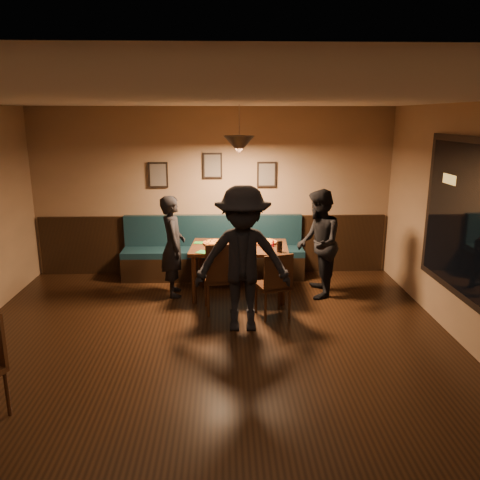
{
  "coord_description": "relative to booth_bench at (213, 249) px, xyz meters",
  "views": [
    {
      "loc": [
        0.18,
        -4.58,
        2.65
      ],
      "look_at": [
        0.41,
        2.01,
        0.95
      ],
      "focal_mm": 36.22,
      "sensor_mm": 36.0,
      "label": 1
    }
  ],
  "objects": [
    {
      "name": "pizza_b",
      "position": [
        0.42,
        -1.0,
        0.29
      ],
      "size": [
        0.42,
        0.42,
        0.04
      ],
      "primitive_type": "cylinder",
      "rotation": [
        0.0,
        0.0,
        -0.15
      ],
      "color": "orange",
      "rests_on": "dining_table"
    },
    {
      "name": "diner_right",
      "position": [
        1.58,
        -0.9,
        0.31
      ],
      "size": [
        0.71,
        0.86,
        1.62
      ],
      "primitive_type": "imported",
      "rotation": [
        0.0,
        0.0,
        -1.7
      ],
      "color": "black",
      "rests_on": "floor"
    },
    {
      "name": "floor",
      "position": [
        0.0,
        -3.2,
        -0.5
      ],
      "size": [
        7.0,
        7.0,
        0.0
      ],
      "primitive_type": "plane",
      "color": "black",
      "rests_on": "ground"
    },
    {
      "name": "wall_back",
      "position": [
        0.0,
        0.3,
        0.9
      ],
      "size": [
        6.0,
        0.0,
        6.0
      ],
      "primitive_type": "plane",
      "rotation": [
        1.57,
        0.0,
        0.0
      ],
      "color": "#8C704F",
      "rests_on": "ground"
    },
    {
      "name": "tabasco_bottle",
      "position": [
        0.91,
        -0.9,
        0.32
      ],
      "size": [
        0.03,
        0.03,
        0.11
      ],
      "primitive_type": "cylinder",
      "rotation": [
        0.0,
        0.0,
        0.39
      ],
      "color": "#A20519",
      "rests_on": "dining_table"
    },
    {
      "name": "pizza_a",
      "position": [
        0.04,
        -0.71,
        0.29
      ],
      "size": [
        0.42,
        0.42,
        0.04
      ],
      "primitive_type": "cylinder",
      "rotation": [
        0.0,
        0.0,
        0.21
      ],
      "color": "orange",
      "rests_on": "dining_table"
    },
    {
      "name": "picture_center",
      "position": [
        0.0,
        0.27,
        1.35
      ],
      "size": [
        0.32,
        0.04,
        0.42
      ],
      "primitive_type": "cube",
      "color": "black",
      "rests_on": "wall_back"
    },
    {
      "name": "booth_bench",
      "position": [
        0.0,
        0.0,
        0.0
      ],
      "size": [
        3.0,
        0.6,
        1.0
      ],
      "primitive_type": null,
      "color": "#0F232D",
      "rests_on": "ground"
    },
    {
      "name": "wainscot",
      "position": [
        0.0,
        0.27,
        0.0
      ],
      "size": [
        5.88,
        0.06,
        1.0
      ],
      "primitive_type": "cube",
      "color": "black",
      "rests_on": "ground"
    },
    {
      "name": "ceiling",
      "position": [
        0.0,
        -3.2,
        2.3
      ],
      "size": [
        7.0,
        7.0,
        0.0
      ],
      "primitive_type": "plane",
      "rotation": [
        3.14,
        0.0,
        0.0
      ],
      "color": "silver",
      "rests_on": "ground"
    },
    {
      "name": "diner_left",
      "position": [
        -0.58,
        -0.79,
        0.26
      ],
      "size": [
        0.45,
        0.61,
        1.52
      ],
      "primitive_type": "imported",
      "rotation": [
        0.0,
        0.0,
        1.73
      ],
      "color": "black",
      "rests_on": "floor"
    },
    {
      "name": "picture_right",
      "position": [
        0.9,
        0.27,
        1.2
      ],
      "size": [
        0.32,
        0.04,
        0.42
      ],
      "primitive_type": "cube",
      "color": "black",
      "rests_on": "wall_back"
    },
    {
      "name": "dining_table",
      "position": [
        0.41,
        -0.84,
        -0.12
      ],
      "size": [
        1.49,
        1.01,
        0.77
      ],
      "primitive_type": "cube",
      "rotation": [
        0.0,
        0.0,
        -0.07
      ],
      "color": "black",
      "rests_on": "floor"
    },
    {
      "name": "napkin_a",
      "position": [
        -0.21,
        -0.63,
        0.27
      ],
      "size": [
        0.15,
        0.15,
        0.01
      ],
      "primitive_type": "cube",
      "rotation": [
        0.0,
        0.0,
        -0.13
      ],
      "color": "#1D6F23",
      "rests_on": "dining_table"
    },
    {
      "name": "pendant_lamp",
      "position": [
        0.41,
        -0.84,
        1.75
      ],
      "size": [
        0.44,
        0.44,
        0.25
      ],
      "primitive_type": "cone",
      "rotation": [
        3.14,
        0.0,
        0.0
      ],
      "color": "black",
      "rests_on": "ceiling"
    },
    {
      "name": "pizza_c",
      "position": [
        0.8,
        -0.69,
        0.29
      ],
      "size": [
        0.45,
        0.45,
        0.04
      ],
      "primitive_type": "cylinder",
      "rotation": [
        0.0,
        0.0,
        0.29
      ],
      "color": "#C37C24",
      "rests_on": "dining_table"
    },
    {
      "name": "window_glass",
      "position": [
        2.93,
        -2.7,
        1.0
      ],
      "size": [
        0.0,
        2.4,
        2.4
      ],
      "primitive_type": "plane",
      "rotation": [
        1.57,
        0.0,
        -1.57
      ],
      "color": "black",
      "rests_on": "wall_right"
    },
    {
      "name": "window_frame",
      "position": [
        2.96,
        -2.7,
        1.0
      ],
      "size": [
        0.06,
        2.56,
        1.86
      ],
      "primitive_type": "cube",
      "color": "black",
      "rests_on": "wall_right"
    },
    {
      "name": "napkin_b",
      "position": [
        -0.12,
        -1.16,
        0.27
      ],
      "size": [
        0.23,
        0.23,
        0.01
      ],
      "primitive_type": "cube",
      "rotation": [
        0.0,
        0.0,
        -0.48
      ],
      "color": "#1E722D",
      "rests_on": "dining_table"
    },
    {
      "name": "cutlery_set",
      "position": [
        0.33,
        -1.22,
        0.27
      ],
      "size": [
        0.21,
        0.04,
        0.0
      ],
      "primitive_type": "cube",
      "rotation": [
        0.0,
        0.0,
        1.65
      ],
      "color": "silver",
      "rests_on": "dining_table"
    },
    {
      "name": "picture_left",
      "position": [
        -0.9,
        0.27,
        1.2
      ],
      "size": [
        0.32,
        0.04,
        0.42
      ],
      "primitive_type": "cube",
      "color": "black",
      "rests_on": "wall_back"
    },
    {
      "name": "diner_front",
      "position": [
        0.41,
        -2.04,
        0.42
      ],
      "size": [
        1.2,
        0.7,
        1.84
      ],
      "primitive_type": "imported",
      "rotation": [
        0.0,
        0.0,
        -0.02
      ],
      "color": "black",
      "rests_on": "floor"
    },
    {
      "name": "chair_near_left",
      "position": [
        0.13,
        -1.45,
        0.01
      ],
      "size": [
        0.5,
        0.5,
        1.01
      ],
      "primitive_type": null,
      "rotation": [
        0.0,
        0.0,
        0.13
      ],
      "color": "black",
      "rests_on": "floor"
    },
    {
      "name": "soda_glass",
      "position": [
        0.97,
        -1.18,
        0.35
      ],
      "size": [
        0.1,
        0.1,
        0.17
      ],
      "primitive_type": "cylinder",
      "rotation": [
        0.0,
        0.0,
        0.37
      ],
      "color": "black",
      "rests_on": "dining_table"
    },
    {
      "name": "chair_near_right",
      "position": [
        0.83,
        -1.65,
        -0.04
      ],
      "size": [
        0.5,
        0.5,
        0.91
      ],
      "primitive_type": null,
      "rotation": [
        0.0,
        0.0,
        0.3
      ],
      "color": "black",
      "rests_on": "floor"
    }
  ]
}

